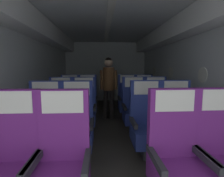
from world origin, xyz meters
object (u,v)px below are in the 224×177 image
object	(u,v)px
seat_b_left_window	(45,127)
seat_b_left_aisle	(77,127)
seat_d_right_window	(127,100)
seat_a_right_aisle	(223,159)
seat_a_left_aisle	(62,166)
seat_b_right_window	(147,125)
seat_a_left_window	(10,166)
seat_d_right_aisle	(144,100)
seat_c_right_aisle	(156,109)
seat_c_right_window	(134,109)
flight_attendant	(109,81)
seat_c_left_window	(61,111)
seat_d_left_window	(70,101)
seat_a_right_window	(177,162)
seat_c_left_aisle	(84,110)
seat_b_right_aisle	(177,125)

from	to	relation	value
seat_b_left_window	seat_b_left_aisle	size ratio (longest dim) A/B	1.00
seat_b_left_window	seat_d_right_window	xyz separation A→B (m)	(1.48, 1.89, 0.00)
seat_a_right_aisle	seat_b_left_window	size ratio (longest dim) A/B	1.00
seat_a_left_aisle	seat_b_right_window	size ratio (longest dim) A/B	1.00
seat_a_left_window	seat_d_right_aisle	size ratio (longest dim) A/B	1.00
seat_c_right_aisle	seat_a_left_aisle	bearing A→B (deg)	-127.49
seat_a_left_aisle	seat_b_left_window	distance (m)	1.07
seat_c_right_window	flight_attendant	bearing A→B (deg)	116.80
seat_b_left_window	seat_c_right_window	xyz separation A→B (m)	(1.48, 0.95, 0.00)
seat_b_left_window	seat_c_left_window	xyz separation A→B (m)	(0.00, 0.93, 0.00)
seat_a_left_aisle	seat_d_right_aisle	distance (m)	3.21
seat_d_left_window	seat_a_right_aisle	bearing A→B (deg)	-55.60
seat_a_right_aisle	seat_c_left_window	xyz separation A→B (m)	(-1.94, 1.88, 0.00)
seat_a_left_aisle	seat_c_right_aisle	size ratio (longest dim) A/B	1.00
seat_d_left_window	seat_d_right_aisle	world-z (taller)	same
seat_a_right_aisle	flight_attendant	size ratio (longest dim) A/B	0.72
seat_b_right_window	seat_c_right_aisle	xyz separation A→B (m)	(0.46, 0.95, 0.00)
seat_b_right_window	flight_attendant	distance (m)	2.03
seat_b_right_window	seat_d_right_window	bearing A→B (deg)	89.98
seat_a_left_window	flight_attendant	size ratio (longest dim) A/B	0.72
seat_a_left_window	seat_d_right_window	bearing A→B (deg)	62.70
seat_c_right_window	seat_a_right_window	bearing A→B (deg)	-89.60
seat_b_left_aisle	flight_attendant	world-z (taller)	flight_attendant
seat_c_left_aisle	seat_d_right_window	distance (m)	1.39
seat_a_right_window	seat_d_left_window	bearing A→B (deg)	117.53
seat_a_left_window	seat_b_right_aisle	bearing A→B (deg)	26.16
seat_b_left_aisle	seat_b_right_aisle	world-z (taller)	same
seat_b_left_aisle	seat_b_right_window	distance (m)	1.03
seat_a_right_aisle	seat_d_right_window	world-z (taller)	same
seat_b_right_window	seat_c_left_window	bearing A→B (deg)	147.86
seat_d_right_aisle	flight_attendant	bearing A→B (deg)	179.20
seat_b_left_aisle	seat_c_right_aisle	xyz separation A→B (m)	(1.48, 0.96, 0.00)
seat_d_right_aisle	seat_d_left_window	bearing A→B (deg)	-179.52
seat_a_left_window	seat_a_left_aisle	bearing A→B (deg)	-2.25
seat_b_right_aisle	seat_c_right_window	distance (m)	1.06
seat_d_right_aisle	seat_d_right_window	xyz separation A→B (m)	(-0.45, -0.00, 0.00)
seat_b_left_aisle	seat_d_right_aisle	size ratio (longest dim) A/B	1.00
flight_attendant	seat_d_right_aisle	bearing A→B (deg)	168.87
seat_a_left_aisle	seat_c_right_aisle	distance (m)	2.41
seat_a_left_window	seat_c_left_window	world-z (taller)	same
seat_b_left_aisle	seat_d_right_window	world-z (taller)	same
seat_b_left_aisle	seat_d_right_window	bearing A→B (deg)	61.69
seat_c_right_aisle	seat_c_right_window	xyz separation A→B (m)	(-0.46, 0.00, 0.00)
seat_b_right_aisle	flight_attendant	distance (m)	2.19
seat_a_right_window	seat_c_right_aisle	bearing A→B (deg)	76.95
seat_a_right_aisle	seat_a_right_window	xyz separation A→B (m)	(-0.46, -0.01, 0.00)
seat_d_right_aisle	flight_attendant	size ratio (longest dim) A/B	0.72
seat_a_left_window	seat_c_left_aisle	distance (m)	1.94
seat_a_right_aisle	seat_b_right_window	bearing A→B (deg)	116.01
seat_c_left_window	flight_attendant	xyz separation A→B (m)	(0.99, 0.98, 0.49)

